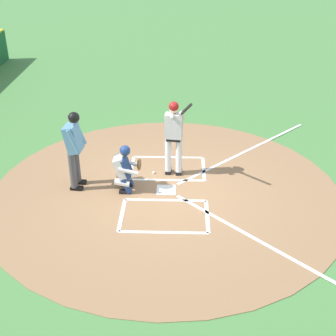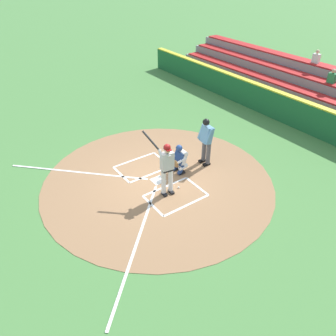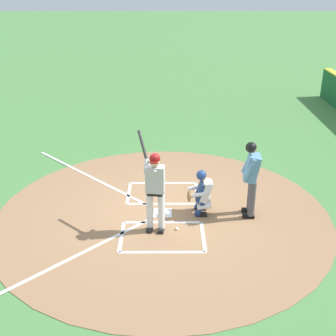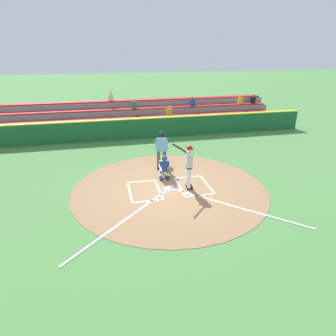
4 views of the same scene
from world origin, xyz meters
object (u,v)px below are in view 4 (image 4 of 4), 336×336
object	(u,v)px
catcher	(165,167)
batter	(189,164)
plate_umpire	(162,148)
baseball	(185,182)

from	to	relation	value
catcher	batter	bearing A→B (deg)	124.95
plate_umpire	baseball	world-z (taller)	plate_umpire
catcher	baseball	size ratio (longest dim) A/B	15.27
catcher	plate_umpire	distance (m)	1.23
batter	baseball	world-z (taller)	batter
plate_umpire	catcher	bearing A→B (deg)	85.45
batter	plate_umpire	distance (m)	2.31
batter	catcher	distance (m)	1.42
plate_umpire	baseball	distance (m)	2.13
batter	catcher	world-z (taller)	batter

